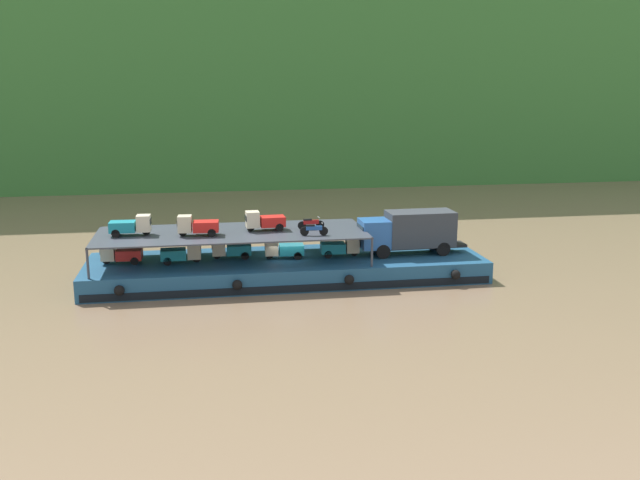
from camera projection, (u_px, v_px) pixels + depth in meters
The scene contains 14 objects.
ground_plane at pixel (287, 278), 49.79m from camera, with size 400.00×400.00×0.00m, color #7F664C.
cargo_barge at pixel (287, 268), 49.60m from camera, with size 27.71×8.14×1.50m.
covered_lorry at pixel (409, 231), 50.24m from camera, with size 7.89×2.40×3.10m.
cargo_rack at pixel (232, 233), 48.42m from camera, with size 18.51×6.81×2.00m.
mini_truck_lower_stern at pixel (121, 254), 47.75m from camera, with size 2.79×1.28×1.38m.
mini_truck_lower_aft at pixel (182, 253), 47.94m from camera, with size 2.77×1.24×1.38m.
mini_truck_lower_mid at pixel (231, 249), 49.18m from camera, with size 2.77×1.25×1.38m.
mini_truck_lower_fore at pixel (283, 249), 49.18m from camera, with size 2.79×1.29×1.38m.
mini_truck_lower_bow at pixel (341, 247), 49.79m from camera, with size 2.79×1.29×1.38m.
mini_truck_upper_stern at pixel (131, 225), 47.17m from camera, with size 2.77×1.25×1.38m.
mini_truck_upper_mid at pixel (197, 226), 47.14m from camera, with size 2.79×1.30×1.38m.
mini_truck_upper_fore at pixel (265, 221), 48.77m from camera, with size 2.79×1.30×1.38m.
motorcycle_upper_port at pixel (314, 229), 47.22m from camera, with size 1.90×0.55×0.87m.
motorcycle_upper_centre at pixel (311, 223), 49.20m from camera, with size 1.90×0.55×0.87m.
Camera 1 is at (-5.59, -47.68, 13.71)m, focal length 39.30 mm.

